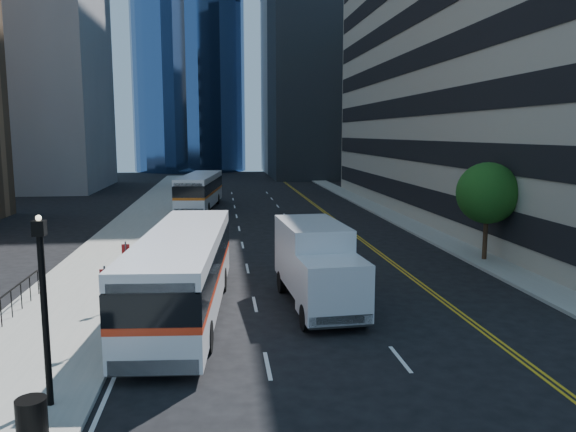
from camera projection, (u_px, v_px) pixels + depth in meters
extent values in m
plane|color=black|center=(353.00, 317.00, 20.71)|extent=(160.00, 160.00, 0.00)
cube|color=gray|center=(147.00, 219.00, 44.00)|extent=(5.00, 90.00, 0.15)
cube|color=gray|center=(389.00, 214.00, 46.32)|extent=(2.00, 90.00, 0.15)
cube|color=gray|center=(19.00, 41.00, 65.88)|extent=(18.00, 18.00, 35.00)
cylinder|color=#332114|center=(485.00, 238.00, 29.46)|extent=(0.24, 0.24, 2.20)
sphere|color=#134313|center=(487.00, 193.00, 29.10)|extent=(3.20, 3.20, 3.20)
cylinder|color=black|center=(45.00, 322.00, 13.41)|extent=(0.16, 0.16, 4.20)
cube|color=black|center=(39.00, 228.00, 13.08)|extent=(0.28, 0.28, 0.36)
cube|color=silver|center=(184.00, 292.00, 20.77)|extent=(3.51, 12.25, 1.11)
cube|color=red|center=(184.00, 275.00, 20.67)|extent=(3.54, 12.27, 0.22)
cube|color=black|center=(183.00, 260.00, 20.59)|extent=(3.54, 12.27, 0.91)
cube|color=silver|center=(183.00, 240.00, 20.48)|extent=(3.51, 12.25, 0.50)
cylinder|color=black|center=(129.00, 338.00, 17.19)|extent=(0.38, 1.03, 1.01)
cylinder|color=black|center=(207.00, 337.00, 17.30)|extent=(0.38, 1.03, 1.01)
cylinder|color=black|center=(167.00, 280.00, 23.96)|extent=(0.38, 1.03, 1.01)
cylinder|color=black|center=(223.00, 280.00, 24.07)|extent=(0.38, 1.03, 1.01)
cube|color=white|center=(200.00, 199.00, 50.53)|extent=(3.97, 12.03, 1.08)
cube|color=orange|center=(200.00, 192.00, 50.43)|extent=(3.99, 12.05, 0.22)
cube|color=black|center=(200.00, 186.00, 50.35)|extent=(3.99, 12.05, 0.89)
cube|color=white|center=(200.00, 177.00, 50.25)|extent=(3.97, 12.03, 0.49)
cylinder|color=black|center=(180.00, 208.00, 47.08)|extent=(0.41, 1.01, 0.98)
cylinder|color=black|center=(207.00, 208.00, 47.08)|extent=(0.41, 1.01, 0.98)
cylinder|color=black|center=(193.00, 199.00, 53.70)|extent=(0.41, 1.01, 0.98)
cylinder|color=black|center=(217.00, 199.00, 53.70)|extent=(0.41, 1.01, 0.98)
cube|color=silver|center=(333.00, 288.00, 19.48)|extent=(2.41, 2.24, 2.00)
cube|color=black|center=(341.00, 285.00, 18.54)|extent=(2.09, 0.19, 1.05)
cube|color=silver|center=(312.00, 253.00, 22.63)|extent=(2.57, 4.71, 2.48)
cube|color=black|center=(318.00, 294.00, 21.82)|extent=(2.08, 6.38, 0.24)
cylinder|color=black|center=(306.00, 318.00, 19.24)|extent=(0.32, 0.93, 0.91)
cylinder|color=black|center=(363.00, 314.00, 19.61)|extent=(0.32, 0.93, 0.91)
cylinder|color=black|center=(282.00, 282.00, 23.87)|extent=(0.32, 0.93, 0.91)
cylinder|color=black|center=(328.00, 280.00, 24.24)|extent=(0.32, 0.93, 0.91)
cylinder|color=black|center=(32.00, 421.00, 11.98)|extent=(0.66, 0.66, 0.98)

